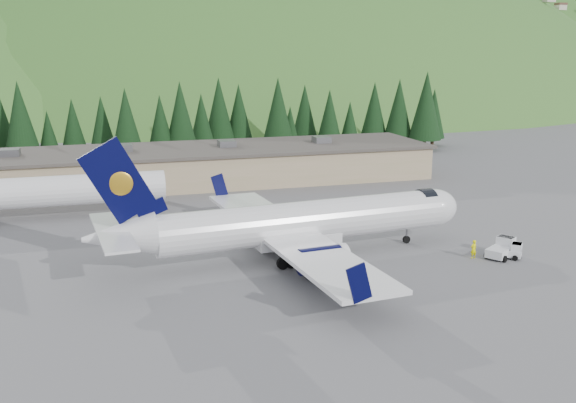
{
  "coord_description": "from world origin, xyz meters",
  "views": [
    {
      "loc": [
        -18.38,
        -55.63,
        19.29
      ],
      "look_at": [
        0.0,
        6.0,
        4.0
      ],
      "focal_mm": 40.0,
      "sensor_mm": 36.0,
      "label": 1
    }
  ],
  "objects_px": {
    "baggage_tug_a": "(502,248)",
    "terminal_building": "(194,165)",
    "airliner": "(295,224)",
    "baggage_tug_b": "(509,251)",
    "second_airliner": "(43,191)",
    "ramp_worker": "(474,249)"
  },
  "relations": [
    {
      "from": "second_airliner",
      "to": "baggage_tug_a",
      "type": "bearing_deg",
      "value": -32.74
    },
    {
      "from": "baggage_tug_a",
      "to": "terminal_building",
      "type": "distance_m",
      "value": 49.21
    },
    {
      "from": "second_airliner",
      "to": "ramp_worker",
      "type": "relative_size",
      "value": 15.22
    },
    {
      "from": "second_airliner",
      "to": "terminal_building",
      "type": "xyz_separation_m",
      "value": [
        19.91,
        16.0,
        -0.7
      ]
    },
    {
      "from": "baggage_tug_b",
      "to": "terminal_building",
      "type": "bearing_deg",
      "value": 159.74
    },
    {
      "from": "second_airliner",
      "to": "baggage_tug_b",
      "type": "bearing_deg",
      "value": -32.92
    },
    {
      "from": "baggage_tug_a",
      "to": "airliner",
      "type": "bearing_deg",
      "value": 131.44
    },
    {
      "from": "airliner",
      "to": "baggage_tug_b",
      "type": "height_order",
      "value": "airliner"
    },
    {
      "from": "second_airliner",
      "to": "terminal_building",
      "type": "relative_size",
      "value": 0.39
    },
    {
      "from": "baggage_tug_a",
      "to": "terminal_building",
      "type": "bearing_deg",
      "value": 85.14
    },
    {
      "from": "baggage_tug_a",
      "to": "ramp_worker",
      "type": "distance_m",
      "value": 2.93
    },
    {
      "from": "ramp_worker",
      "to": "airliner",
      "type": "bearing_deg",
      "value": -27.84
    },
    {
      "from": "terminal_building",
      "to": "ramp_worker",
      "type": "bearing_deg",
      "value": -65.18
    },
    {
      "from": "ramp_worker",
      "to": "second_airliner",
      "type": "bearing_deg",
      "value": -44.49
    },
    {
      "from": "baggage_tug_a",
      "to": "baggage_tug_b",
      "type": "height_order",
      "value": "baggage_tug_a"
    },
    {
      "from": "baggage_tug_a",
      "to": "ramp_worker",
      "type": "height_order",
      "value": "ramp_worker"
    },
    {
      "from": "airliner",
      "to": "terminal_building",
      "type": "xyz_separation_m",
      "value": [
        -3.93,
        38.1,
        -0.67
      ]
    },
    {
      "from": "baggage_tug_b",
      "to": "ramp_worker",
      "type": "height_order",
      "value": "ramp_worker"
    },
    {
      "from": "terminal_building",
      "to": "ramp_worker",
      "type": "distance_m",
      "value": 47.63
    },
    {
      "from": "second_airliner",
      "to": "ramp_worker",
      "type": "height_order",
      "value": "second_airliner"
    },
    {
      "from": "second_airliner",
      "to": "baggage_tug_a",
      "type": "relative_size",
      "value": 7.32
    },
    {
      "from": "airliner",
      "to": "baggage_tug_b",
      "type": "bearing_deg",
      "value": -22.14
    }
  ]
}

